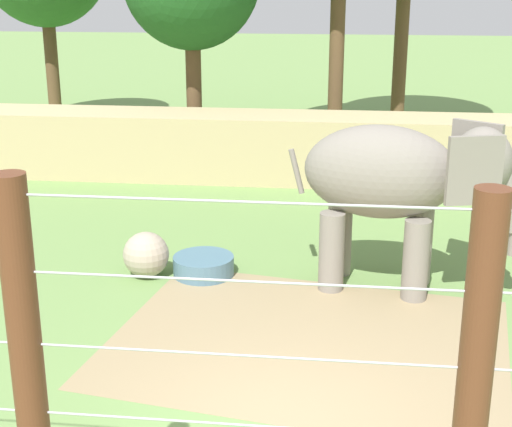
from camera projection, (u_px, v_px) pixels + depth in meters
The scene contains 6 objects.
dirt_patch at pixel (308, 341), 11.28m from camera, with size 5.75×4.52×0.01m, color #937F5B.
embankment_wall at pixel (316, 148), 19.71m from camera, with size 36.00×1.80×1.71m, color tan.
elephant at pixel (398, 181), 12.62m from camera, with size 3.89×1.91×2.90m.
enrichment_ball at pixel (146, 255), 13.56m from camera, with size 0.82×0.82×0.82m, color tan.
cable_fence at pixel (246, 421), 5.85m from camera, with size 12.43×0.26×3.87m.
water_tub at pixel (204, 265), 13.69m from camera, with size 1.10×1.10×0.35m.
Camera 1 is at (0.64, -7.81, 5.26)m, focal length 53.16 mm.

